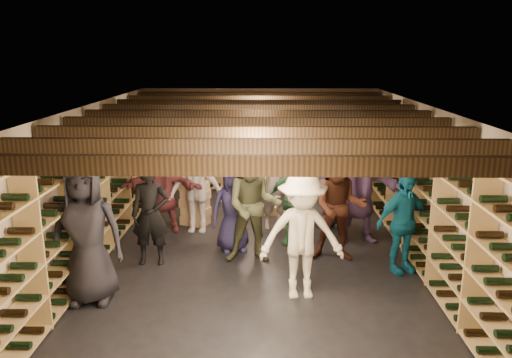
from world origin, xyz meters
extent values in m
plane|color=black|center=(0.00, 0.00, 0.00)|extent=(8.00, 8.00, 0.00)
cube|color=tan|center=(0.00, 4.00, 1.20)|extent=(5.50, 0.02, 2.40)
cube|color=tan|center=(0.00, -4.00, 1.20)|extent=(5.50, 0.02, 2.40)
cube|color=tan|center=(-2.75, 0.00, 1.20)|extent=(0.02, 8.00, 2.40)
cube|color=tan|center=(2.75, 0.00, 1.20)|extent=(0.02, 8.00, 2.40)
cube|color=beige|center=(0.00, 0.00, 2.40)|extent=(5.50, 8.00, 0.01)
cube|color=black|center=(0.00, -3.50, 2.26)|extent=(5.40, 0.12, 0.18)
cube|color=black|center=(0.00, -2.62, 2.26)|extent=(5.40, 0.12, 0.18)
cube|color=black|center=(0.00, -1.75, 2.26)|extent=(5.40, 0.12, 0.18)
cube|color=black|center=(0.00, -0.88, 2.26)|extent=(5.40, 0.12, 0.18)
cube|color=black|center=(0.00, 0.00, 2.26)|extent=(5.40, 0.12, 0.18)
cube|color=black|center=(0.00, 0.88, 2.26)|extent=(5.40, 0.12, 0.18)
cube|color=black|center=(0.00, 1.75, 2.26)|extent=(5.40, 0.12, 0.18)
cube|color=black|center=(0.00, 2.62, 2.26)|extent=(5.40, 0.12, 0.18)
cube|color=black|center=(0.00, 3.50, 2.26)|extent=(5.40, 0.12, 0.18)
cube|color=tan|center=(-2.57, 0.00, 1.07)|extent=(0.32, 7.50, 2.15)
cube|color=tan|center=(2.57, 0.00, 1.07)|extent=(0.32, 7.50, 2.15)
cube|color=tan|center=(0.00, 3.83, 1.07)|extent=(4.70, 0.30, 2.15)
cube|color=tan|center=(-1.20, 1.30, 0.09)|extent=(0.58, 0.48, 0.17)
cube|color=tan|center=(-1.20, 1.30, 0.26)|extent=(0.58, 0.48, 0.17)
cube|color=tan|center=(-1.20, 1.30, 0.43)|extent=(0.58, 0.48, 0.17)
cube|color=tan|center=(-1.20, 1.30, 0.59)|extent=(0.58, 0.48, 0.17)
cube|color=tan|center=(-1.20, 1.30, 0.77)|extent=(0.58, 0.48, 0.17)
cube|color=tan|center=(0.67, 1.30, 0.09)|extent=(0.58, 0.46, 0.17)
cube|color=tan|center=(0.67, 1.30, 0.26)|extent=(0.58, 0.46, 0.17)
cube|color=tan|center=(0.27, 1.96, 0.09)|extent=(0.54, 0.40, 0.17)
imported|color=black|center=(-2.18, -1.77, 0.96)|extent=(0.98, 0.68, 1.91)
imported|color=black|center=(-1.64, -0.53, 0.80)|extent=(0.60, 0.40, 1.60)
imported|color=#4D5133|center=(-0.05, -0.42, 0.91)|extent=(0.92, 0.73, 1.83)
imported|color=beige|center=(0.62, -1.60, 0.87)|extent=(1.17, 0.73, 1.75)
imported|color=#126483|center=(2.18, -0.77, 0.77)|extent=(0.98, 0.71, 1.55)
imported|color=brown|center=(-1.74, 0.94, 0.81)|extent=(1.51, 0.48, 1.63)
imported|color=#28254E|center=(-0.39, 0.01, 0.74)|extent=(0.82, 0.65, 1.48)
imported|color=gray|center=(0.33, 1.13, 0.80)|extent=(0.64, 0.48, 1.60)
imported|color=#4B2417|center=(1.30, -0.33, 0.87)|extent=(0.92, 0.76, 1.75)
imported|color=#A39D96|center=(-1.12, 0.88, 0.86)|extent=(1.16, 0.73, 1.72)
imported|color=#2A5534|center=(0.61, 0.33, 0.77)|extent=(0.98, 0.65, 1.54)
imported|color=#805D96|center=(1.76, 0.50, 0.92)|extent=(1.75, 0.66, 1.85)
imported|color=#2F2E34|center=(1.32, 1.30, 0.88)|extent=(0.92, 0.67, 1.76)
camera|label=1|loc=(0.13, -7.81, 3.24)|focal=35.00mm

